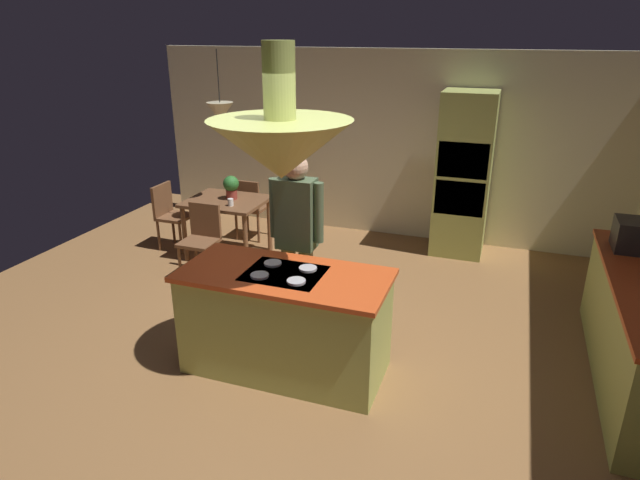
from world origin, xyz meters
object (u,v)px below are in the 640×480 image
at_px(kitchen_island, 285,321).
at_px(chair_facing_island, 202,235).
at_px(cup_on_table, 231,202).
at_px(chair_by_back_wall, 249,205).
at_px(chair_at_corner, 170,212).
at_px(dining_table, 227,208).
at_px(person_at_island, 297,232).
at_px(potted_plant_on_table, 231,186).
at_px(oven_tower, 463,175).

relative_size(kitchen_island, chair_facing_island, 2.01).
xyz_separation_m(chair_facing_island, cup_on_table, (0.18, 0.42, 0.30)).
relative_size(chair_by_back_wall, chair_at_corner, 1.00).
height_order(dining_table, person_at_island, person_at_island).
distance_m(potted_plant_on_table, cup_on_table, 0.32).
distance_m(kitchen_island, potted_plant_on_table, 2.76).
bearing_deg(person_at_island, cup_on_table, 138.26).
relative_size(oven_tower, chair_at_corner, 2.40).
relative_size(kitchen_island, potted_plant_on_table, 5.82).
bearing_deg(chair_at_corner, kitchen_island, -129.27).
xyz_separation_m(oven_tower, person_at_island, (-1.26, -2.56, -0.03)).
bearing_deg(oven_tower, chair_by_back_wall, -169.57).
bearing_deg(chair_by_back_wall, oven_tower, -169.57).
relative_size(chair_facing_island, chair_at_corner, 1.00).
distance_m(chair_by_back_wall, cup_on_table, 0.90).
height_order(dining_table, cup_on_table, cup_on_table).
bearing_deg(dining_table, oven_tower, 22.21).
height_order(chair_facing_island, cup_on_table, chair_facing_island).
distance_m(person_at_island, potted_plant_on_table, 2.10).
relative_size(person_at_island, chair_facing_island, 2.01).
relative_size(person_at_island, chair_by_back_wall, 2.01).
relative_size(chair_facing_island, cup_on_table, 9.67).
relative_size(person_at_island, cup_on_table, 19.45).
bearing_deg(cup_on_table, kitchen_island, -51.22).
bearing_deg(chair_at_corner, chair_facing_island, -125.86).
xyz_separation_m(chair_by_back_wall, potted_plant_on_table, (0.05, -0.57, 0.42)).
bearing_deg(potted_plant_on_table, chair_at_corner, -176.16).
relative_size(dining_table, person_at_island, 0.56).
height_order(oven_tower, person_at_island, oven_tower).
xyz_separation_m(person_at_island, cup_on_table, (-1.36, 1.22, -0.21)).
bearing_deg(kitchen_island, cup_on_table, 128.78).
distance_m(chair_at_corner, potted_plant_on_table, 1.01).
height_order(dining_table, chair_by_back_wall, chair_by_back_wall).
relative_size(kitchen_island, chair_by_back_wall, 2.01).
bearing_deg(cup_on_table, chair_at_corner, 168.98).
height_order(person_at_island, cup_on_table, person_at_island).
bearing_deg(dining_table, potted_plant_on_table, 51.23).
bearing_deg(person_at_island, dining_table, 137.32).
bearing_deg(potted_plant_on_table, kitchen_island, -52.64).
xyz_separation_m(chair_by_back_wall, chair_at_corner, (-0.87, -0.63, 0.00)).
height_order(kitchen_island, oven_tower, oven_tower).
xyz_separation_m(kitchen_island, chair_facing_island, (-1.70, 1.47, 0.04)).
bearing_deg(potted_plant_on_table, oven_tower, 21.46).
distance_m(person_at_island, chair_facing_island, 1.80).
bearing_deg(dining_table, chair_facing_island, -90.00).
relative_size(dining_table, chair_by_back_wall, 1.13).
bearing_deg(person_at_island, chair_by_back_wall, 126.93).
distance_m(chair_by_back_wall, potted_plant_on_table, 0.71).
xyz_separation_m(dining_table, person_at_island, (1.54, -1.42, 0.37)).
height_order(person_at_island, chair_by_back_wall, person_at_island).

